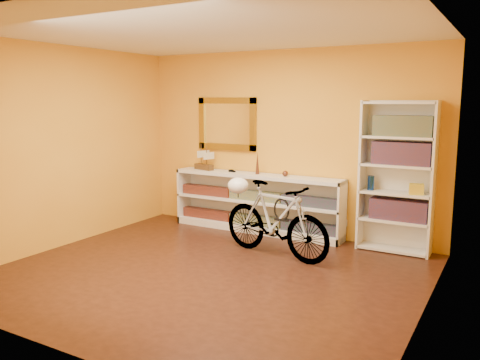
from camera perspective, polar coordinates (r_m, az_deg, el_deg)
The scene contains 24 objects.
floor at distance 5.55m, azimuth -3.65°, elevation -10.80°, with size 4.50×4.00×0.01m, color black.
ceiling at distance 5.26m, azimuth -3.95°, elevation 16.97°, with size 4.50×4.00×0.01m, color silver.
back_wall at distance 7.00m, azimuth 5.32°, elevation 4.32°, with size 4.50×0.01×2.60m, color orange.
left_wall at distance 6.76m, azimuth -20.00°, elevation 3.63°, with size 0.01×4.00×2.60m, color orange.
right_wall at distance 4.43m, azimuth 21.32°, elevation 0.87°, with size 0.01×4.00×2.60m, color orange.
gilt_mirror at distance 7.39m, azimuth -1.54°, elevation 6.56°, with size 0.98×0.06×0.78m, color olive.
wall_socket at distance 6.84m, azimuth 12.02°, elevation -4.89°, with size 0.09×0.01×0.09m, color silver.
console_unit at distance 7.12m, azimuth 1.91°, elevation -2.68°, with size 2.60×0.35×0.85m, color silver, non-canonical shape.
cd_row_lower at distance 7.16m, azimuth 1.82°, elevation -4.71°, with size 2.50×0.13×0.14m, color black.
cd_row_upper at distance 7.08m, azimuth 1.84°, elevation -1.84°, with size 2.50×0.13×0.14m, color navy.
model_ship at distance 7.48m, azimuth -4.23°, elevation 2.72°, with size 0.33×0.13×0.40m, color #412A12, non-canonical shape.
toy_car at distance 7.24m, azimuth -0.93°, elevation 0.95°, with size 0.00×0.00×0.00m, color black.
bronze_ornament at distance 7.01m, azimuth 2.04°, elevation 2.03°, with size 0.06×0.06×0.33m, color #532C1C.
decorative_orb at distance 6.84m, azimuth 5.30°, elevation 0.76°, with size 0.08×0.08×0.08m, color #532C1C.
bookcase at distance 6.39m, azimuth 17.78°, elevation 0.29°, with size 0.90×0.30×1.90m, color silver, non-canonical shape.
book_row_a at distance 6.45m, azimuth 18.04°, elevation -3.30°, with size 0.70×0.22×0.26m, color maroon.
book_row_b at distance 6.34m, azimuth 18.36°, elevation 2.97°, with size 0.70×0.22×0.28m, color maroon.
book_row_c at distance 6.32m, azimuth 18.51°, elevation 6.00°, with size 0.70×0.22×0.25m, color #1B565F.
travel_mug at distance 6.45m, azimuth 15.00°, elevation -0.33°, with size 0.08×0.08×0.19m, color navy.
red_tin at distance 6.40m, azimuth 16.35°, elevation 5.85°, with size 0.14×0.14×0.19m, color maroon.
yellow_bag at distance 6.32m, azimuth 19.86°, elevation -1.01°, with size 0.17×0.11×0.13m, color gold.
bicycle at distance 5.99m, azimuth 4.13°, elevation -4.61°, with size 1.57×0.41×0.93m, color silver.
helmet at distance 6.29m, azimuth -0.22°, elevation -0.65°, with size 0.28×0.26×0.21m, color white.
u_lock at distance 5.91m, azimuth 4.86°, elevation -3.44°, with size 0.21×0.21×0.02m, color black.
Camera 1 is at (2.88, -4.35, 1.90)m, focal length 36.61 mm.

